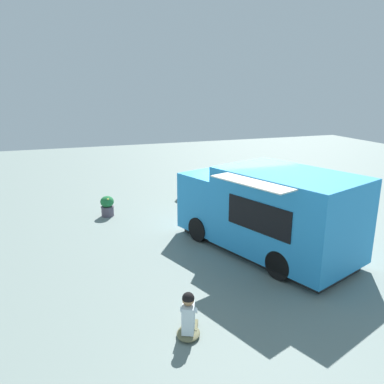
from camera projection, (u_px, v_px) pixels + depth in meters
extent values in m
plane|color=gray|center=(237.00, 233.00, 12.16)|extent=(40.00, 40.00, 0.00)
cube|color=#2B90D6|center=(287.00, 213.00, 10.02)|extent=(3.37, 4.19, 2.19)
cube|color=#2B90D6|center=(220.00, 199.00, 12.03)|extent=(2.59, 2.20, 1.74)
cube|color=black|center=(204.00, 185.00, 12.52)|extent=(1.74, 0.64, 0.66)
cube|color=black|center=(258.00, 217.00, 9.28)|extent=(0.69, 1.90, 0.77)
cube|color=white|center=(251.00, 182.00, 8.86)|extent=(1.29, 2.26, 0.03)
cube|color=#252525|center=(262.00, 245.00, 10.92)|extent=(3.37, 5.27, 0.20)
cylinder|color=black|center=(246.00, 215.00, 12.69)|extent=(0.45, 0.77, 0.73)
cylinder|color=black|center=(199.00, 229.00, 11.44)|extent=(0.45, 0.77, 0.73)
cylinder|color=black|center=(328.00, 243.00, 10.40)|extent=(0.45, 0.77, 0.73)
cylinder|color=black|center=(280.00, 265.00, 9.15)|extent=(0.45, 0.77, 0.73)
ellipsoid|color=#6E6B4B|center=(188.00, 333.00, 7.10)|extent=(0.62, 0.66, 0.12)
cube|color=#6E6B4B|center=(195.00, 327.00, 7.28)|extent=(0.25, 0.37, 0.11)
cube|color=#6E6B4B|center=(184.00, 326.00, 7.30)|extent=(0.25, 0.37, 0.11)
cube|color=silver|center=(188.00, 318.00, 7.01)|extent=(0.34, 0.40, 0.55)
sphere|color=#AD7C52|center=(188.00, 300.00, 6.91)|extent=(0.22, 0.22, 0.22)
sphere|color=black|center=(188.00, 298.00, 6.90)|extent=(0.23, 0.23, 0.23)
cube|color=silver|center=(195.00, 310.00, 7.12)|extent=(0.23, 0.35, 0.28)
cube|color=silver|center=(184.00, 310.00, 7.14)|extent=(0.23, 0.35, 0.28)
cylinder|color=#E39F57|center=(190.00, 309.00, 7.31)|extent=(0.20, 0.35, 0.08)
cube|color=red|center=(190.00, 308.00, 7.31)|extent=(0.15, 0.29, 0.02)
cylinder|color=#554B5A|center=(108.00, 211.00, 13.69)|extent=(0.44, 0.44, 0.36)
torus|color=#574B5A|center=(107.00, 207.00, 13.64)|extent=(0.47, 0.47, 0.04)
ellipsoid|color=#22713B|center=(107.00, 202.00, 13.59)|extent=(0.48, 0.48, 0.41)
sphere|color=yellow|center=(111.00, 199.00, 13.52)|extent=(0.06, 0.06, 0.06)
sphere|color=#F1DB4D|center=(108.00, 200.00, 13.43)|extent=(0.09, 0.09, 0.09)
sphere|color=yellow|center=(102.00, 199.00, 13.58)|extent=(0.07, 0.07, 0.07)
sphere|color=#F2E34A|center=(103.00, 202.00, 13.42)|extent=(0.05, 0.05, 0.05)
cylinder|color=gray|center=(183.00, 196.00, 15.79)|extent=(0.46, 0.46, 0.26)
torus|color=gray|center=(183.00, 193.00, 15.76)|extent=(0.49, 0.49, 0.04)
ellipsoid|color=#227135|center=(183.00, 189.00, 15.71)|extent=(0.47, 0.47, 0.40)
sphere|color=#F6EE56|center=(184.00, 189.00, 15.53)|extent=(0.06, 0.06, 0.06)
sphere|color=#EEE15C|center=(186.00, 185.00, 15.77)|extent=(0.09, 0.09, 0.09)
sphere|color=#E2D962|center=(182.00, 186.00, 15.86)|extent=(0.05, 0.05, 0.05)
sphere|color=#DCD445|center=(181.00, 186.00, 15.57)|extent=(0.09, 0.09, 0.09)
cylinder|color=#B47140|center=(240.00, 193.00, 15.99)|extent=(0.37, 0.37, 0.38)
torus|color=#B5733D|center=(240.00, 189.00, 15.95)|extent=(0.40, 0.40, 0.04)
ellipsoid|color=#277238|center=(240.00, 186.00, 15.91)|extent=(0.35, 0.35, 0.30)
sphere|color=#E54594|center=(238.00, 184.00, 15.87)|extent=(0.06, 0.06, 0.06)
sphere|color=#DC519C|center=(241.00, 183.00, 15.99)|extent=(0.05, 0.05, 0.05)
sphere|color=#F33C8D|center=(238.00, 184.00, 15.94)|extent=(0.07, 0.07, 0.07)
sphere|color=#E05396|center=(244.00, 186.00, 15.83)|extent=(0.07, 0.07, 0.07)
sphere|color=#DB4E8F|center=(244.00, 184.00, 15.89)|extent=(0.07, 0.07, 0.07)
sphere|color=#DE47A1|center=(237.00, 185.00, 15.87)|extent=(0.08, 0.08, 0.08)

